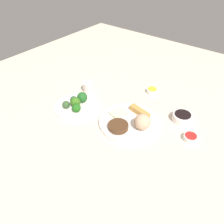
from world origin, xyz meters
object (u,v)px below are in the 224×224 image
Objects in this scene: broccoli_plate at (77,107)px; sauce_ramekin_sweet_and_sour at (190,138)px; sauce_ramekin_hot_mustard at (152,91)px; teacup at (88,87)px; main_plate at (129,122)px; soy_sauce_bowl at (182,118)px.

sauce_ramekin_sweet_and_sour is (0.15, -0.56, 0.00)m from broccoli_plate.
teacup is (-0.21, 0.30, 0.02)m from sauce_ramekin_hot_mustard.
sauce_ramekin_hot_mustard is at bearing -32.51° from broccoli_plate.
main_plate is 4.72× the size of sauce_ramekin_sweet_and_sour.
sauce_ramekin_sweet_and_sour is at bearing -124.57° from sauce_ramekin_hot_mustard.
soy_sauce_bowl is at bearing -80.80° from teacup.
sauce_ramekin_hot_mustard is 0.37m from teacup.
broccoli_plate is (-0.07, 0.28, -0.00)m from main_plate.
soy_sauce_bowl is (0.17, -0.19, 0.01)m from main_plate.
sauce_ramekin_hot_mustard is (0.22, 0.33, 0.00)m from sauce_ramekin_sweet_and_sour.
main_plate is 4.63× the size of teacup.
main_plate is 0.36m from teacup.
sauce_ramekin_sweet_and_sour is at bearing -138.98° from soy_sauce_bowl.
soy_sauce_bowl reaches higher than sauce_ramekin_hot_mustard.
sauce_ramekin_sweet_and_sour is 1.00× the size of sauce_ramekin_hot_mustard.
teacup reaches higher than main_plate.
sauce_ramekin_sweet_and_sour reaches higher than main_plate.
soy_sauce_bowl is 0.27m from sauce_ramekin_hot_mustard.
sauce_ramekin_sweet_and_sour is 0.40m from sauce_ramekin_hot_mustard.
soy_sauce_bowl is at bearing 41.02° from sauce_ramekin_sweet_and_sour.
sauce_ramekin_sweet_and_sour is 0.62m from teacup.
sauce_ramekin_hot_mustard is (0.37, -0.24, 0.00)m from broccoli_plate.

